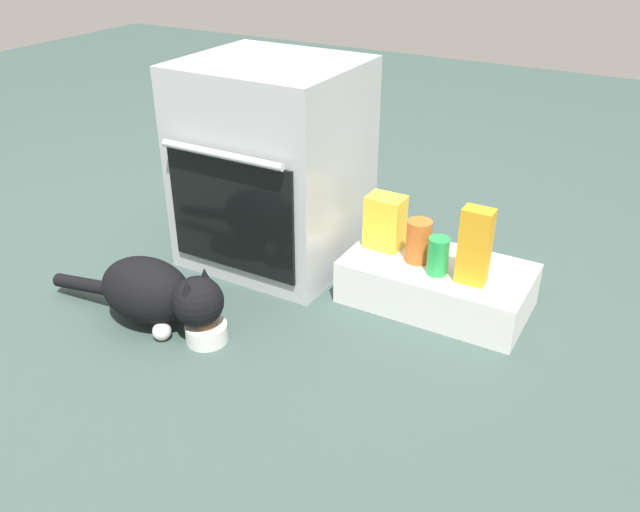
{
  "coord_description": "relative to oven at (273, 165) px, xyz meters",
  "views": [
    {
      "loc": [
        1.26,
        -1.34,
        1.18
      ],
      "look_at": [
        0.42,
        0.14,
        0.25
      ],
      "focal_mm": 37.21,
      "sensor_mm": 36.0,
      "label": 1
    }
  ],
  "objects": [
    {
      "name": "ground",
      "position": [
        -0.04,
        -0.46,
        -0.35
      ],
      "size": [
        8.0,
        8.0,
        0.0
      ],
      "primitive_type": "plane",
      "color": "#384C47"
    },
    {
      "name": "oven",
      "position": [
        0.0,
        0.0,
        0.0
      ],
      "size": [
        0.56,
        0.55,
        0.71
      ],
      "color": "#B7BABF",
      "rests_on": "ground"
    },
    {
      "name": "pantry_cabinet",
      "position": [
        0.63,
        -0.02,
        -0.28
      ],
      "size": [
        0.59,
        0.32,
        0.15
      ],
      "primitive_type": "cube",
      "color": "white",
      "rests_on": "ground"
    },
    {
      "name": "food_bowl",
      "position": [
        0.12,
        -0.56,
        -0.32
      ],
      "size": [
        0.13,
        0.13,
        0.08
      ],
      "color": "white",
      "rests_on": "ground"
    },
    {
      "name": "cat",
      "position": [
        -0.06,
        -0.57,
        -0.24
      ],
      "size": [
        0.66,
        0.22,
        0.22
      ],
      "rotation": [
        0.0,
        0.0,
        0.05
      ],
      "color": "black",
      "rests_on": "ground"
    },
    {
      "name": "sauce_jar",
      "position": [
        0.57,
        -0.03,
        -0.14
      ],
      "size": [
        0.08,
        0.08,
        0.14
      ],
      "primitive_type": "cylinder",
      "color": "#D16023",
      "rests_on": "pantry_cabinet"
    },
    {
      "name": "snack_bag",
      "position": [
        0.43,
        0.0,
        -0.12
      ],
      "size": [
        0.12,
        0.09,
        0.18
      ],
      "primitive_type": "cube",
      "color": "yellow",
      "rests_on": "pantry_cabinet"
    },
    {
      "name": "juice_carton",
      "position": [
        0.76,
        -0.07,
        -0.09
      ],
      "size": [
        0.09,
        0.06,
        0.24
      ],
      "primitive_type": "cube",
      "color": "orange",
      "rests_on": "pantry_cabinet"
    },
    {
      "name": "soda_can",
      "position": [
        0.65,
        -0.08,
        -0.15
      ],
      "size": [
        0.07,
        0.07,
        0.12
      ],
      "primitive_type": "cylinder",
      "color": "green",
      "rests_on": "pantry_cabinet"
    }
  ]
}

